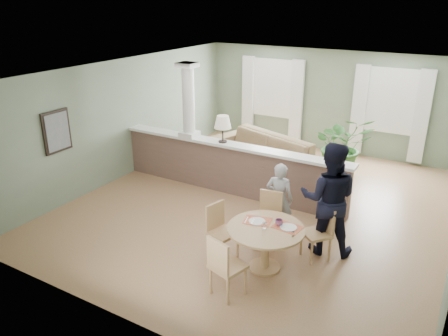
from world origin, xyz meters
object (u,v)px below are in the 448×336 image
Objects in this scene: chair_near at (224,265)px; chair_far_boy at (269,215)px; dining_table at (266,236)px; chair_side at (220,228)px; houseplant at (342,145)px; chair_far_man at (320,230)px; sofa at (262,154)px; child_person at (279,199)px; man_person at (329,199)px.

chair_far_boy is at bearing -70.62° from chair_near.
chair_side reaches higher than dining_table.
chair_far_man is at bearing -78.95° from houseplant.
chair_far_man reaches higher than dining_table.
chair_near reaches higher than sofa.
chair_far_boy is 0.39m from child_person.
chair_near is 1.04× the size of chair_side.
chair_side is at bearing -55.00° from sofa.
dining_table is 0.96m from chair_far_man.
man_person is at bearing -97.68° from chair_near.
chair_far_man is 0.67× the size of child_person.
man_person reaches higher than chair_near.
chair_side is 0.68× the size of child_person.
sofa is 2.96m from child_person.
man_person reaches higher than sofa.
dining_table is 1.32× the size of chair_far_man.
chair_near is 2.04m from child_person.
chair_near is at bearing -51.03° from sofa.
chair_far_man is at bearing -46.42° from chair_side.
child_person reaches higher than sofa.
dining_table is 1.22m from man_person.
houseplant is 4.40m from dining_table.
chair_side reaches higher than chair_far_man.
chair_near is 0.71× the size of child_person.
chair_far_boy is (1.51, -2.87, 0.07)m from sofa.
chair_near reaches higher than chair_far_man.
chair_far_man is at bearing -10.42° from chair_far_boy.
houseplant is 1.60× the size of chair_far_boy.
chair_far_boy is (-0.30, 0.75, -0.07)m from dining_table.
chair_far_boy is 1.67m from chair_near.
chair_side is (-0.80, -0.04, -0.07)m from dining_table.
child_person is (-0.89, 0.38, 0.17)m from chair_far_man.
chair_far_boy is 0.97× the size of chair_near.
chair_near is (0.09, -1.67, 0.02)m from chair_far_boy.
man_person reaches higher than child_person.
child_person is at bearing 76.42° from chair_far_boy.
houseplant is 1.63× the size of chair_far_man.
dining_table is 0.81m from chair_far_boy.
man_person reaches higher than houseplant.
chair_far_boy is 0.91m from chair_far_man.
sofa is at bearing -65.03° from child_person.
chair_far_boy is at bearing 111.58° from dining_table.
child_person reaches higher than chair_far_man.
dining_table is 1.15m from child_person.
child_person is (0.53, 1.15, 0.17)m from chair_side.
sofa is 4.82m from chair_near.
houseplant reaches higher than sofa.
man_person is at bearing 4.17° from chair_far_boy.
houseplant reaches higher than chair_side.
chair_near is at bearing -96.07° from chair_far_boy.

